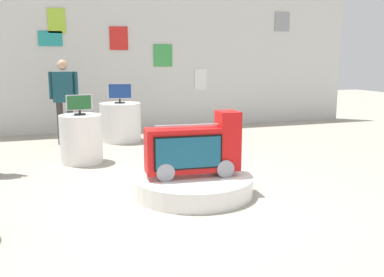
{
  "coord_description": "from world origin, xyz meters",
  "views": [
    {
      "loc": [
        -1.43,
        -4.69,
        1.68
      ],
      "look_at": [
        0.39,
        0.66,
        0.62
      ],
      "focal_mm": 39.86,
      "sensor_mm": 36.0,
      "label": 1
    }
  ],
  "objects_px": {
    "main_display_pedestal": "(193,185)",
    "tv_on_left_rear": "(120,93)",
    "display_pedestal_left_rear": "(121,122)",
    "shopper_browsing_near_truck": "(64,95)",
    "tv_on_right_rear": "(79,104)",
    "novelty_firetruck_tv": "(195,150)",
    "display_pedestal_right_rear": "(81,139)"
  },
  "relations": [
    {
      "from": "main_display_pedestal",
      "to": "shopper_browsing_near_truck",
      "type": "distance_m",
      "value": 4.14
    },
    {
      "from": "display_pedestal_left_rear",
      "to": "tv_on_right_rear",
      "type": "distance_m",
      "value": 1.99
    },
    {
      "from": "main_display_pedestal",
      "to": "display_pedestal_left_rear",
      "type": "relative_size",
      "value": 1.8
    },
    {
      "from": "display_pedestal_right_rear",
      "to": "tv_on_right_rear",
      "type": "bearing_deg",
      "value": -100.88
    },
    {
      "from": "tv_on_left_rear",
      "to": "shopper_browsing_near_truck",
      "type": "xyz_separation_m",
      "value": [
        -1.09,
        -0.01,
        -0.03
      ]
    },
    {
      "from": "shopper_browsing_near_truck",
      "to": "display_pedestal_right_rear",
      "type": "bearing_deg",
      "value": -84.08
    },
    {
      "from": "tv_on_left_rear",
      "to": "main_display_pedestal",
      "type": "bearing_deg",
      "value": -86.04
    },
    {
      "from": "tv_on_left_rear",
      "to": "shopper_browsing_near_truck",
      "type": "height_order",
      "value": "shopper_browsing_near_truck"
    },
    {
      "from": "novelty_firetruck_tv",
      "to": "display_pedestal_right_rear",
      "type": "bearing_deg",
      "value": 119.05
    },
    {
      "from": "display_pedestal_left_rear",
      "to": "tv_on_right_rear",
      "type": "height_order",
      "value": "tv_on_right_rear"
    },
    {
      "from": "novelty_firetruck_tv",
      "to": "display_pedestal_right_rear",
      "type": "relative_size",
      "value": 1.52
    },
    {
      "from": "display_pedestal_right_rear",
      "to": "tv_on_right_rear",
      "type": "height_order",
      "value": "tv_on_right_rear"
    },
    {
      "from": "novelty_firetruck_tv",
      "to": "tv_on_left_rear",
      "type": "height_order",
      "value": "tv_on_left_rear"
    },
    {
      "from": "display_pedestal_left_rear",
      "to": "shopper_browsing_near_truck",
      "type": "xyz_separation_m",
      "value": [
        -1.09,
        -0.01,
        0.58
      ]
    },
    {
      "from": "main_display_pedestal",
      "to": "novelty_firetruck_tv",
      "type": "relative_size",
      "value": 1.27
    },
    {
      "from": "novelty_firetruck_tv",
      "to": "display_pedestal_right_rear",
      "type": "height_order",
      "value": "novelty_firetruck_tv"
    },
    {
      "from": "display_pedestal_left_rear",
      "to": "shopper_browsing_near_truck",
      "type": "height_order",
      "value": "shopper_browsing_near_truck"
    },
    {
      "from": "display_pedestal_right_rear",
      "to": "display_pedestal_left_rear",
      "type": "bearing_deg",
      "value": 61.02
    },
    {
      "from": "tv_on_left_rear",
      "to": "display_pedestal_left_rear",
      "type": "bearing_deg",
      "value": 99.63
    },
    {
      "from": "display_pedestal_right_rear",
      "to": "novelty_firetruck_tv",
      "type": "bearing_deg",
      "value": -60.95
    },
    {
      "from": "display_pedestal_left_rear",
      "to": "tv_on_right_rear",
      "type": "bearing_deg",
      "value": -118.94
    },
    {
      "from": "display_pedestal_left_rear",
      "to": "shopper_browsing_near_truck",
      "type": "relative_size",
      "value": 0.5
    },
    {
      "from": "novelty_firetruck_tv",
      "to": "tv_on_left_rear",
      "type": "xyz_separation_m",
      "value": [
        -0.29,
        3.83,
        0.44
      ]
    },
    {
      "from": "display_pedestal_left_rear",
      "to": "display_pedestal_right_rear",
      "type": "bearing_deg",
      "value": -118.98
    },
    {
      "from": "display_pedestal_left_rear",
      "to": "display_pedestal_right_rear",
      "type": "height_order",
      "value": "same"
    },
    {
      "from": "tv_on_left_rear",
      "to": "tv_on_right_rear",
      "type": "relative_size",
      "value": 1.17
    },
    {
      "from": "novelty_firetruck_tv",
      "to": "main_display_pedestal",
      "type": "bearing_deg",
      "value": 158.89
    },
    {
      "from": "tv_on_right_rear",
      "to": "novelty_firetruck_tv",
      "type": "bearing_deg",
      "value": -60.89
    },
    {
      "from": "tv_on_left_rear",
      "to": "novelty_firetruck_tv",
      "type": "bearing_deg",
      "value": -85.71
    },
    {
      "from": "novelty_firetruck_tv",
      "to": "tv_on_right_rear",
      "type": "distance_m",
      "value": 2.52
    },
    {
      "from": "main_display_pedestal",
      "to": "tv_on_left_rear",
      "type": "relative_size",
      "value": 3.11
    },
    {
      "from": "novelty_firetruck_tv",
      "to": "display_pedestal_right_rear",
      "type": "distance_m",
      "value": 2.49
    }
  ]
}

